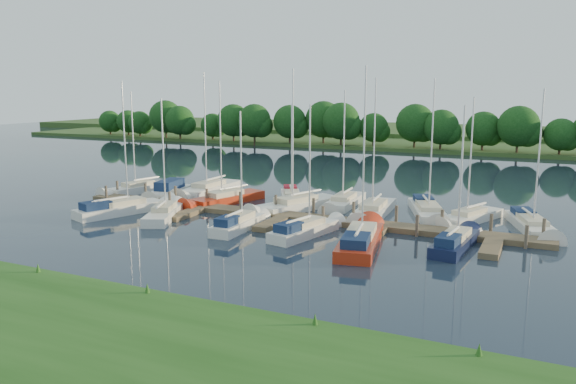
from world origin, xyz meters
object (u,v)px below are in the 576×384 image
at_px(dock, 284,218).
at_px(sailboat_n_5, 295,207).
at_px(motorboat, 169,192).
at_px(sailboat_s_2, 239,225).
at_px(sailboat_n_0, 138,190).

distance_m(dock, sailboat_n_5, 3.86).
distance_m(motorboat, sailboat_s_2, 15.49).
bearing_deg(motorboat, sailboat_s_2, 137.84).
bearing_deg(sailboat_n_5, sailboat_n_0, 18.60).
height_order(sailboat_n_0, sailboat_s_2, sailboat_n_0).
distance_m(motorboat, sailboat_n_5, 13.94).
bearing_deg(sailboat_n_5, dock, 122.70).
relative_size(motorboat, sailboat_n_5, 0.58).
xyz_separation_m(sailboat_n_0, sailboat_s_2, (17.02, -8.86, 0.07)).
xyz_separation_m(dock, sailboat_n_0, (-18.77, 4.70, 0.08)).
distance_m(dock, sailboat_s_2, 4.52).
xyz_separation_m(dock, motorboat, (-14.68, 4.37, 0.19)).
xyz_separation_m(motorboat, sailboat_s_2, (12.93, -8.53, -0.05)).
bearing_deg(sailboat_n_5, sailboat_s_2, 104.30).
height_order(sailboat_n_0, sailboat_n_5, sailboat_n_5).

